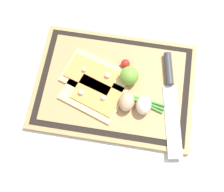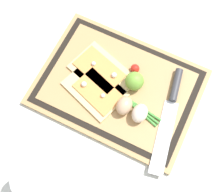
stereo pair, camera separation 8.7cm
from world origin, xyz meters
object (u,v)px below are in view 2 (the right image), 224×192
Objects in this scene: egg_brown at (124,105)px; pizza_slice_far at (96,90)px; egg_pink at (140,113)px; cherry_tomato_red at (135,69)px; sauce_jar at (31,183)px; knife at (172,102)px; lime at (135,81)px; pizza_slice_near at (102,72)px.

pizza_slice_far is at bearing -7.41° from egg_brown.
egg_pink is 2.10× the size of cherry_tomato_red.
cherry_tomato_red is (0.02, -0.12, -0.01)m from egg_brown.
pizza_slice_far is 3.54× the size of egg_pink.
egg_pink is 0.55× the size of sauce_jar.
pizza_slice_far is 0.13m from cherry_tomato_red.
knife is at bearing 160.90° from cherry_tomato_red.
knife is at bearing -164.38° from pizza_slice_far.
egg_brown is (-0.10, 0.01, 0.02)m from pizza_slice_far.
lime is (-0.09, -0.06, 0.02)m from pizza_slice_far.
pizza_slice_near is at bearing 3.99° from lime.
egg_brown is at bearing 146.19° from pizza_slice_near.
lime is 0.53× the size of sauce_jar.
pizza_slice_far is 0.11m from lime.
egg_brown is 0.32m from sauce_jar.
sauce_jar reaches higher than egg_brown.
pizza_slice_far is at bearing -5.62° from egg_pink.
lime is at bearing -107.97° from sauce_jar.
lime is at bearing 111.52° from cherry_tomato_red.
egg_pink is 1.03× the size of lime.
pizza_slice_near is at bearing -33.81° from egg_brown.
pizza_slice_near is 3.78× the size of egg_pink.
sauce_jar is at bearing 67.01° from egg_brown.
egg_brown is (0.12, 0.07, 0.01)m from knife.
egg_pink is (0.07, 0.07, 0.01)m from knife.
lime is at bearing -56.51° from egg_pink.
knife is 0.14m from cherry_tomato_red.
knife is 3.06× the size of sauce_jar.
lime is (-0.10, -0.01, 0.02)m from pizza_slice_near.
pizza_slice_far is 0.63× the size of knife.
pizza_slice_near is 2.08× the size of sauce_jar.
egg_pink is (-0.05, 0.00, 0.00)m from egg_brown.
sauce_jar is (0.17, 0.29, 0.01)m from egg_pink.
sauce_jar reaches higher than pizza_slice_far.
egg_brown is at bearing -112.99° from sauce_jar.
lime is at bearing -145.21° from pizza_slice_far.
sauce_jar is at bearing 86.96° from pizza_slice_near.
egg_brown is at bearing 172.59° from pizza_slice_far.
pizza_slice_near reaches higher than knife.
knife is (-0.21, -0.06, 0.00)m from pizza_slice_far.
pizza_slice_near is 1.07× the size of pizza_slice_far.
lime is at bearing -176.01° from pizza_slice_near.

